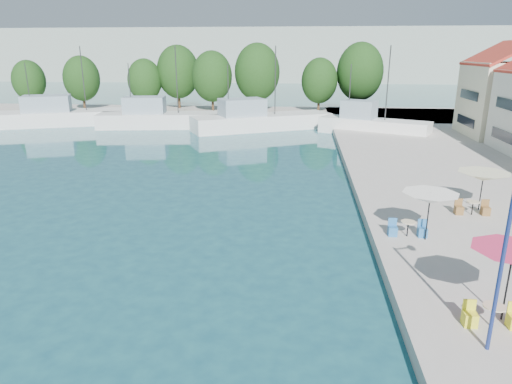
# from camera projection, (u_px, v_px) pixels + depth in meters

# --- Properties ---
(quay_far) EXTENTS (90.00, 16.00, 0.60)m
(quay_far) POSITION_uv_depth(u_px,v_px,m) (231.00, 115.00, 66.72)
(quay_far) COLOR #AFA79E
(quay_far) RESTS_ON ground
(hill_west) EXTENTS (180.00, 40.00, 16.00)m
(hill_west) POSITION_uv_depth(u_px,v_px,m) (209.00, 55.00, 154.98)
(hill_west) COLOR gray
(hill_west) RESTS_ON ground
(hill_east) EXTENTS (140.00, 40.00, 12.00)m
(hill_east) POSITION_uv_depth(u_px,v_px,m) (407.00, 60.00, 167.78)
(hill_east) COLOR gray
(hill_east) RESTS_ON ground
(trawler_01) EXTENTS (19.32, 11.51, 10.20)m
(trawler_01) POSITION_uv_depth(u_px,v_px,m) (68.00, 116.00, 59.23)
(trawler_01) COLOR silver
(trawler_01) RESTS_ON ground
(trawler_02) EXTENTS (16.85, 6.71, 10.20)m
(trawler_02) POSITION_uv_depth(u_px,v_px,m) (162.00, 119.00, 57.07)
(trawler_02) COLOR silver
(trawler_02) RESTS_ON ground
(trawler_03) EXTENTS (17.20, 11.72, 10.20)m
(trawler_03) POSITION_uv_depth(u_px,v_px,m) (259.00, 121.00, 55.43)
(trawler_03) COLOR silver
(trawler_03) RESTS_ON ground
(trawler_04) EXTENTS (12.45, 8.18, 10.20)m
(trawler_04) POSITION_uv_depth(u_px,v_px,m) (371.00, 125.00, 51.96)
(trawler_04) COLOR white
(trawler_04) RESTS_ON ground
(tree_01) EXTENTS (4.96, 4.96, 7.34)m
(tree_01) POSITION_uv_depth(u_px,v_px,m) (29.00, 81.00, 70.58)
(tree_01) COLOR #3F2B19
(tree_01) RESTS_ON quay_far
(tree_02) EXTENTS (5.40, 5.40, 8.00)m
(tree_02) POSITION_uv_depth(u_px,v_px,m) (82.00, 78.00, 69.13)
(tree_02) COLOR #3F2B19
(tree_02) RESTS_ON quay_far
(tree_03) EXTENTS (5.12, 5.12, 7.58)m
(tree_03) POSITION_uv_depth(u_px,v_px,m) (145.00, 80.00, 69.16)
(tree_03) COLOR #3F2B19
(tree_03) RESTS_ON quay_far
(tree_04) EXTENTS (6.46, 6.46, 9.56)m
(tree_04) POSITION_uv_depth(u_px,v_px,m) (178.00, 72.00, 70.18)
(tree_04) COLOR #3F2B19
(tree_04) RESTS_ON quay_far
(tree_05) EXTENTS (5.89, 5.89, 8.72)m
(tree_05) POSITION_uv_depth(u_px,v_px,m) (212.00, 76.00, 66.74)
(tree_05) COLOR #3F2B19
(tree_05) RESTS_ON quay_far
(tree_06) EXTENTS (6.62, 6.62, 9.80)m
(tree_06) POSITION_uv_depth(u_px,v_px,m) (257.00, 72.00, 66.59)
(tree_06) COLOR #3F2B19
(tree_06) RESTS_ON quay_far
(tree_07) EXTENTS (5.23, 5.23, 7.74)m
(tree_07) POSITION_uv_depth(u_px,v_px,m) (319.00, 81.00, 66.28)
(tree_07) COLOR #3F2B19
(tree_07) RESTS_ON quay_far
(tree_08) EXTENTS (6.70, 6.70, 9.91)m
(tree_08) POSITION_uv_depth(u_px,v_px,m) (360.00, 72.00, 66.16)
(tree_08) COLOR #3F2B19
(tree_08) RESTS_ON quay_far
(umbrella_pink) EXTENTS (2.65, 2.65, 2.53)m
(umbrella_pink) POSITION_uv_depth(u_px,v_px,m) (512.00, 257.00, 14.53)
(umbrella_pink) COLOR black
(umbrella_pink) RESTS_ON quay_right
(umbrella_white) EXTENTS (2.60, 2.60, 2.33)m
(umbrella_white) POSITION_uv_depth(u_px,v_px,m) (430.00, 198.00, 21.03)
(umbrella_white) COLOR black
(umbrella_white) RESTS_ON quay_right
(umbrella_cream) EXTENTS (2.81, 2.81, 2.19)m
(umbrella_cream) POSITION_uv_depth(u_px,v_px,m) (483.00, 176.00, 25.19)
(umbrella_cream) COLOR black
(umbrella_cream) RESTS_ON quay_right
(cafe_table_01) EXTENTS (1.82, 0.70, 0.76)m
(cafe_table_01) POSITION_uv_depth(u_px,v_px,m) (492.00, 319.00, 14.72)
(cafe_table_01) COLOR black
(cafe_table_01) RESTS_ON quay_right
(cafe_table_02) EXTENTS (1.82, 0.70, 0.76)m
(cafe_table_02) POSITION_uv_depth(u_px,v_px,m) (407.00, 231.00, 21.95)
(cafe_table_02) COLOR black
(cafe_table_02) RESTS_ON quay_right
(cafe_table_03) EXTENTS (1.82, 0.70, 0.76)m
(cafe_table_03) POSITION_uv_depth(u_px,v_px,m) (472.00, 210.00, 24.86)
(cafe_table_03) COLOR black
(cafe_table_03) RESTS_ON quay_right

